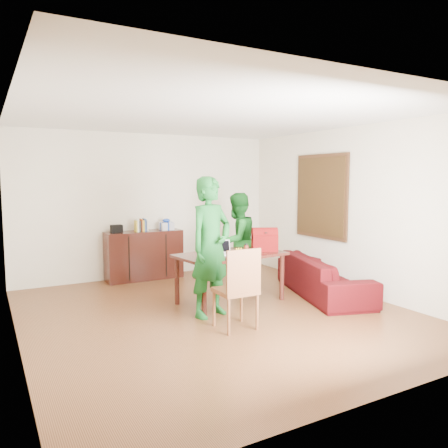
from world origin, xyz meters
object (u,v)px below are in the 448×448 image
laptop (222,252)px  bottle (246,250)px  chair (236,305)px  person_near (211,247)px  table (230,259)px  person_far (237,241)px  red_bag (265,242)px  sofa (324,276)px

laptop → bottle: bearing=-36.6°
chair → person_near: bearing=93.3°
table → bottle: bottle is taller
table → person_near: person_near is taller
table → person_far: (0.52, 0.67, 0.16)m
chair → bottle: 1.04m
chair → red_bag: red_bag is taller
chair → person_far: 2.09m
table → chair: 1.23m
chair → red_bag: size_ratio=2.64×
bottle → laptop: bearing=123.4°
person_far → bottle: 1.16m
person_far → chair: bearing=42.0°
person_far → bottle: person_far is taller
table → chair: bearing=-123.2°
person_near → sofa: 2.15m
laptop → sofa: bearing=8.8°
person_near → red_bag: size_ratio=4.88×
table → red_bag: 0.63m
table → sofa: table is taller
sofa → bottle: bearing=107.4°
table → laptop: laptop is taller
red_bag → chair: bearing=-113.1°
sofa → laptop: bearing=96.3°
table → chair: (-0.53, -1.06, -0.35)m
person_far → sofa: bearing=116.0°
person_far → laptop: 1.00m
chair → laptop: chair is taller
table → laptop: 0.23m
table → person_near: (-0.56, -0.43, 0.29)m
person_far → bottle: size_ratio=8.33×
table → person_far: 0.87m
person_near → red_bag: (1.13, 0.37, -0.06)m
laptop → bottle: laptop is taller
table → bottle: bearing=-90.7°
chair → laptop: size_ratio=2.96×
bottle → person_far: bearing=65.7°
sofa → person_near: bearing=108.9°
person_far → red_bag: 0.74m
bottle → red_bag: red_bag is taller
person_near → person_far: (1.07, 1.11, -0.13)m
person_near → bottle: person_near is taller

